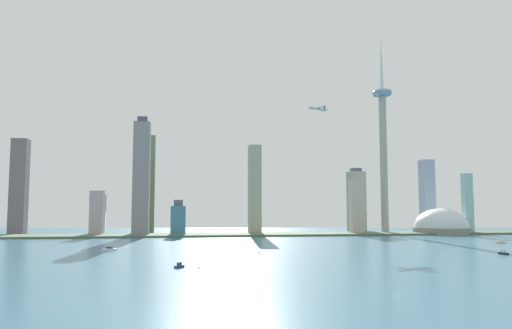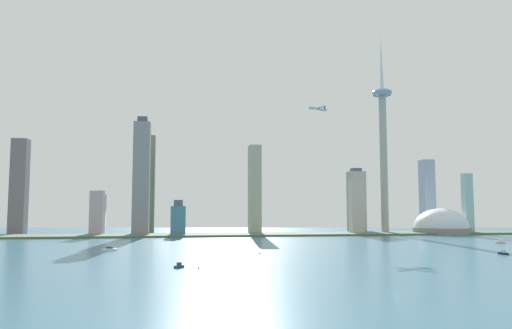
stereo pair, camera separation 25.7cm
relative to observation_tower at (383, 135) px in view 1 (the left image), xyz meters
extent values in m
plane|color=#396A85|center=(-217.31, -511.94, -162.77)|extent=(6000.00, 6000.00, 0.00)
cube|color=#50674E|center=(-217.31, -19.46, -161.28)|extent=(891.19, 71.63, 2.97)
cylinder|color=#A4A097|center=(0.00, 0.00, -44.84)|extent=(12.06, 12.06, 235.86)
ellipsoid|color=#7C9DC3|center=(0.00, 0.00, 73.09)|extent=(32.95, 32.95, 12.05)
torus|color=#A4A097|center=(0.00, 0.00, 68.88)|extent=(30.42, 30.42, 2.41)
cone|color=silver|center=(0.00, 0.00, 125.87)|extent=(6.03, 6.03, 93.50)
cylinder|color=gray|center=(87.55, -19.81, -157.67)|extent=(90.14, 90.14, 10.19)
ellipsoid|color=silver|center=(87.55, -19.81, -152.57)|extent=(85.63, 85.63, 61.96)
cube|color=#939DB6|center=(108.40, 61.22, -98.35)|extent=(20.49, 24.12, 128.83)
cube|color=#697757|center=(-389.61, 46.61, -82.35)|extent=(27.99, 13.42, 160.83)
cylinder|color=#4C4C51|center=(-389.61, 46.61, 10.95)|extent=(1.60, 1.60, 25.77)
cube|color=#96998A|center=(-26.81, 58.64, -109.81)|extent=(27.42, 26.12, 105.91)
cube|color=#4D596B|center=(-26.81, 58.64, -53.86)|extent=(16.45, 15.67, 6.00)
cube|color=beige|center=(-53.07, -11.13, -120.03)|extent=(20.30, 17.22, 85.48)
cube|color=#97BFC0|center=(136.50, -18.26, -113.30)|extent=(14.44, 12.54, 98.92)
cube|color=slate|center=(-587.89, 56.28, -86.61)|extent=(23.77, 22.20, 152.32)
cube|color=teal|center=(-335.93, -19.29, -140.33)|extent=(22.22, 14.73, 44.88)
cube|color=#545962|center=(-335.93, -19.29, -113.28)|extent=(13.33, 8.84, 9.23)
cube|color=slate|center=(-460.42, 54.28, -131.11)|extent=(14.26, 12.37, 63.32)
cube|color=#4F6563|center=(-460.42, 54.28, -96.14)|extent=(8.55, 7.42, 6.61)
cube|color=gray|center=(-391.39, -16.18, -77.05)|extent=(24.16, 24.39, 171.42)
cube|color=#524F65|center=(-391.39, -16.18, 12.86)|extent=(14.49, 14.64, 8.40)
cube|color=#B69FA6|center=(-457.85, 3.26, -128.84)|extent=(19.26, 20.96, 67.86)
cube|color=#A6A48C|center=(-213.98, 20.10, -90.71)|extent=(19.40, 24.90, 144.11)
cube|color=white|center=(-399.82, -247.68, -161.63)|extent=(14.91, 6.52, 2.28)
cube|color=#2F3F3A|center=(-399.82, -247.68, -159.69)|extent=(6.65, 4.34, 1.59)
cube|color=navy|center=(-328.93, -394.18, -161.78)|extent=(7.45, 5.90, 1.98)
cube|color=#303E43|center=(-328.93, -394.18, -159.73)|extent=(3.57, 3.05, 2.12)
cube|color=#132939|center=(-33.13, -339.11, -161.90)|extent=(4.63, 10.37, 1.74)
cube|color=silver|center=(-33.13, -339.11, -159.78)|extent=(2.84, 4.69, 2.50)
cylinder|color=silver|center=(-33.13, -339.11, -156.00)|extent=(0.24, 0.24, 5.04)
cube|color=beige|center=(51.94, -216.30, -161.79)|extent=(11.71, 9.84, 1.95)
cube|color=silver|center=(51.94, -216.30, -159.71)|extent=(5.75, 5.18, 2.22)
cylinder|color=silver|center=(51.94, -216.30, -155.94)|extent=(0.24, 0.24, 5.31)
cone|color=#E54C19|center=(-315.07, -402.43, -161.52)|extent=(1.01, 1.01, 2.50)
cone|color=green|center=(-256.17, -304.68, -161.27)|extent=(1.24, 1.24, 2.98)
cylinder|color=#B7BFBC|center=(-135.75, -84.09, 23.49)|extent=(30.23, 18.94, 3.46)
sphere|color=#B7BFBC|center=(-150.03, -92.04, 23.49)|extent=(3.46, 3.46, 3.46)
cube|color=#B7BFBC|center=(-135.75, -84.09, 25.05)|extent=(19.43, 30.03, 0.50)
cube|color=#B7BFBC|center=(-123.76, -77.40, 24.01)|extent=(8.17, 11.27, 0.40)
cube|color=#2D333D|center=(-123.76, -77.40, 27.72)|extent=(2.98, 1.96, 5.00)
camera|label=1|loc=(-324.82, -745.46, -118.74)|focal=33.31mm
camera|label=2|loc=(-324.57, -745.50, -118.74)|focal=33.31mm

